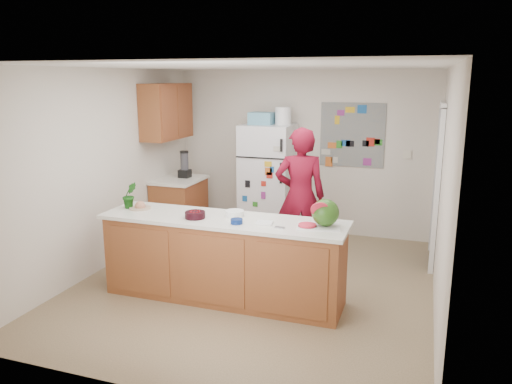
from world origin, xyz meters
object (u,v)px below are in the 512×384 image
(cherry_bowl, at_px, (195,215))
(person, at_px, (300,196))
(refrigerator, at_px, (268,180))
(watermelon, at_px, (325,213))

(cherry_bowl, bearing_deg, person, 61.25)
(refrigerator, relative_size, person, 0.95)
(person, relative_size, watermelon, 6.52)
(person, bearing_deg, watermelon, 96.36)
(refrigerator, distance_m, watermelon, 2.72)
(refrigerator, xyz_separation_m, watermelon, (1.35, -2.35, 0.22))
(refrigerator, distance_m, person, 1.29)
(person, distance_m, watermelon, 1.45)
(refrigerator, bearing_deg, person, -53.52)
(refrigerator, bearing_deg, watermelon, -60.14)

